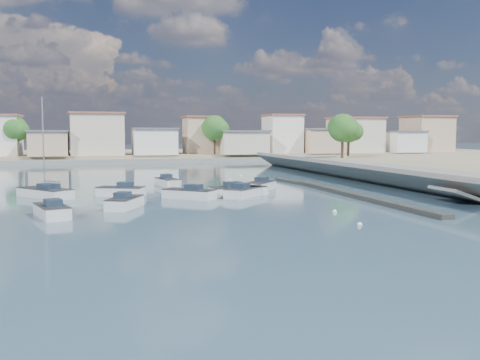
# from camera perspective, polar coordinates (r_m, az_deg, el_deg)

# --- Properties ---
(ground) EXTENTS (400.00, 400.00, 0.00)m
(ground) POSITION_cam_1_polar(r_m,az_deg,el_deg) (74.56, -3.23, 0.65)
(ground) COLOR #2B4856
(ground) RESTS_ON ground
(seawall_walkway) EXTENTS (5.00, 90.00, 1.80)m
(seawall_walkway) POSITION_cam_1_polar(r_m,az_deg,el_deg) (56.95, 21.21, -0.12)
(seawall_walkway) COLOR slate
(seawall_walkway) RESTS_ON ground
(breakwater) EXTENTS (2.00, 31.02, 0.35)m
(breakwater) POSITION_cam_1_polar(r_m,az_deg,el_deg) (50.79, 10.75, -1.27)
(breakwater) COLOR black
(breakwater) RESTS_ON ground
(far_shore_land) EXTENTS (160.00, 40.00, 1.40)m
(far_shore_land) POSITION_cam_1_polar(r_m,az_deg,el_deg) (125.81, -8.03, 2.70)
(far_shore_land) COLOR gray
(far_shore_land) RESTS_ON ground
(far_shore_quay) EXTENTS (160.00, 2.50, 0.80)m
(far_shore_quay) POSITION_cam_1_polar(r_m,az_deg,el_deg) (105.03, -6.65, 2.10)
(far_shore_quay) COLOR slate
(far_shore_quay) RESTS_ON ground
(far_town) EXTENTS (113.01, 12.80, 8.35)m
(far_town) POSITION_cam_1_polar(r_m,az_deg,el_deg) (112.71, -1.70, 4.64)
(far_town) COLOR beige
(far_town) RESTS_ON far_shore_land
(shore_trees) EXTENTS (74.56, 38.32, 7.92)m
(shore_trees) POSITION_cam_1_polar(r_m,az_deg,el_deg) (103.59, -1.87, 5.32)
(shore_trees) COLOR #38281E
(shore_trees) RESTS_ON ground
(motorboat_a) EXTENTS (2.80, 4.77, 1.48)m
(motorboat_a) POSITION_cam_1_polar(r_m,az_deg,el_deg) (38.43, -19.50, -3.16)
(motorboat_a) COLOR silver
(motorboat_a) RESTS_ON ground
(motorboat_b) EXTENTS (4.24, 4.30, 1.48)m
(motorboat_b) POSITION_cam_1_polar(r_m,az_deg,el_deg) (47.60, 0.57, -1.35)
(motorboat_b) COLOR silver
(motorboat_b) RESTS_ON ground
(motorboat_c) EXTENTS (4.62, 4.25, 1.48)m
(motorboat_c) POSITION_cam_1_polar(r_m,az_deg,el_deg) (46.47, -5.72, -1.53)
(motorboat_c) COLOR silver
(motorboat_c) RESTS_ON ground
(motorboat_d) EXTENTS (4.11, 4.43, 1.48)m
(motorboat_d) POSITION_cam_1_polar(r_m,az_deg,el_deg) (53.07, 2.05, -0.70)
(motorboat_d) COLOR silver
(motorboat_d) RESTS_ON ground
(motorboat_e) EXTENTS (3.16, 4.57, 1.48)m
(motorboat_e) POSITION_cam_1_polar(r_m,az_deg,el_deg) (41.52, -12.08, -2.40)
(motorboat_e) COLOR silver
(motorboat_e) RESTS_ON ground
(motorboat_f) EXTENTS (4.65, 3.25, 1.48)m
(motorboat_f) POSITION_cam_1_polar(r_m,az_deg,el_deg) (49.51, -12.84, -1.23)
(motorboat_f) COLOR silver
(motorboat_f) RESTS_ON ground
(motorboat_g) EXTENTS (2.49, 4.75, 1.48)m
(motorboat_g) POSITION_cam_1_polar(r_m,az_deg,el_deg) (57.56, -7.65, -0.29)
(motorboat_g) COLOR silver
(motorboat_g) RESTS_ON ground
(motorboat_h) EXTENTS (5.72, 2.70, 1.48)m
(motorboat_h) POSITION_cam_1_polar(r_m,az_deg,el_deg) (48.67, 0.07, -1.21)
(motorboat_h) COLOR silver
(motorboat_h) RESTS_ON ground
(sailboat) EXTENTS (5.22, 5.93, 9.00)m
(sailboat) POSITION_cam_1_polar(r_m,az_deg,el_deg) (50.30, -20.27, -1.28)
(sailboat) COLOR silver
(sailboat) RESTS_ON ground
(mooring_buoys) EXTENTS (9.94, 39.49, 0.33)m
(mooring_buoys) POSITION_cam_1_polar(r_m,az_deg,el_deg) (51.24, 4.12, -1.28)
(mooring_buoys) COLOR white
(mooring_buoys) RESTS_ON ground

